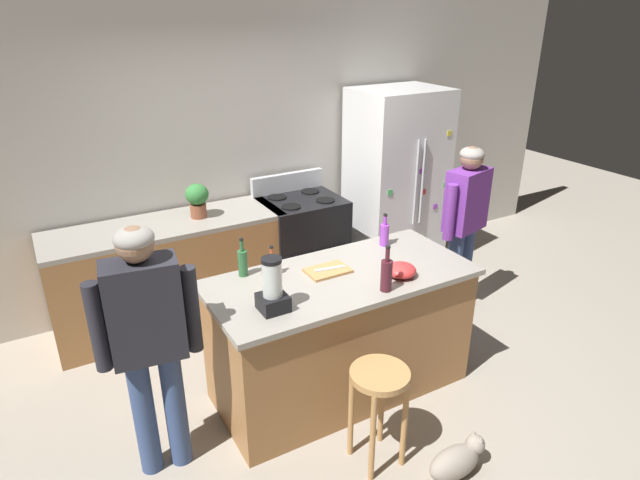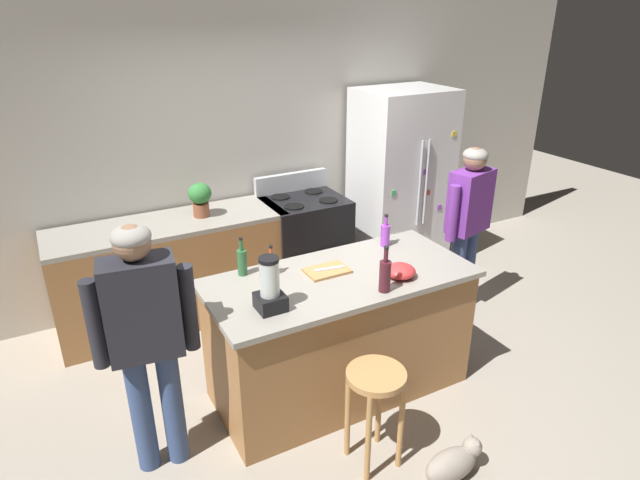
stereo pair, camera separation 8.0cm
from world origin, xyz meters
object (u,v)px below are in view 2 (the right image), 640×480
object	(u,v)px
blender_appliance	(270,288)
chef_knife	(330,268)
refrigerator	(400,182)
bar_stool	(375,393)
mixing_bowl	(400,271)
person_by_island_left	(145,330)
bottle_soda	(385,234)
potted_plant	(200,197)
cutting_board	(327,271)
person_by_sink_right	(468,216)
stove_range	(305,243)
bottle_wine	(385,275)
kitchen_island	(340,334)
bottle_cooking_sauce	(271,264)
cat	(453,463)
bottle_olive_oil	(242,261)

from	to	relation	value
blender_appliance	chef_knife	world-z (taller)	blender_appliance
refrigerator	bar_stool	world-z (taller)	refrigerator
mixing_bowl	chef_knife	size ratio (longest dim) A/B	0.93
person_by_island_left	bottle_soda	world-z (taller)	person_by_island_left
potted_plant	cutting_board	bearing A→B (deg)	-73.00
chef_knife	person_by_island_left	bearing A→B (deg)	-162.21
person_by_island_left	person_by_sink_right	size ratio (longest dim) A/B	1.03
stove_range	potted_plant	bearing A→B (deg)	178.51
bottle_wine	refrigerator	bearing A→B (deg)	51.39
person_by_island_left	person_by_sink_right	xyz separation A→B (m)	(2.89, 0.54, -0.03)
kitchen_island	bar_stool	distance (m)	0.73
bottle_soda	mixing_bowl	world-z (taller)	bottle_soda
chef_knife	bottle_soda	bearing A→B (deg)	26.52
bottle_wine	bottle_soda	xyz separation A→B (m)	(0.41, 0.59, -0.02)
stove_range	person_by_island_left	xyz separation A→B (m)	(-1.82, -1.62, 0.49)
stove_range	bottle_cooking_sauce	world-z (taller)	bottle_cooking_sauce
stove_range	bottle_soda	xyz separation A→B (m)	(0.06, -1.25, 0.55)
stove_range	blender_appliance	size ratio (longest dim) A/B	3.24
person_by_island_left	kitchen_island	bearing A→B (deg)	4.08
cat	potted_plant	distance (m)	2.88
stove_range	bottle_soda	size ratio (longest dim) A/B	4.39
refrigerator	cutting_board	xyz separation A→B (m)	(-1.65, -1.41, 0.00)
cat	chef_knife	distance (m)	1.45
bottle_cooking_sauce	cutting_board	distance (m)	0.39
bottle_soda	cutting_board	bearing A→B (deg)	-163.59
chef_knife	mixing_bowl	bearing A→B (deg)	-28.74
stove_range	person_by_island_left	world-z (taller)	person_by_island_left
kitchen_island	bottle_wine	world-z (taller)	bottle_wine
bottle_wine	bottle_olive_oil	bearing A→B (deg)	137.94
person_by_sink_right	bar_stool	size ratio (longest dim) A/B	2.31
refrigerator	cat	size ratio (longest dim) A/B	3.66
potted_plant	blender_appliance	distance (m)	1.73
kitchen_island	person_by_sink_right	size ratio (longest dim) A/B	1.20
blender_appliance	bottle_wine	bearing A→B (deg)	-10.75
person_by_sink_right	potted_plant	bearing A→B (deg)	151.86
refrigerator	bottle_cooking_sauce	size ratio (longest dim) A/B	8.79
person_by_island_left	mixing_bowl	xyz separation A→B (m)	(1.67, -0.11, 0.02)
kitchen_island	chef_knife	world-z (taller)	chef_knife
bottle_cooking_sauce	mixing_bowl	xyz separation A→B (m)	(0.75, -0.45, -0.03)
bar_stool	cat	bearing A→B (deg)	-44.25
bottle_olive_oil	bottle_soda	size ratio (longest dim) A/B	1.08
stove_range	bottle_wine	distance (m)	1.96
kitchen_island	blender_appliance	distance (m)	0.88
stove_range	bottle_wine	bearing A→B (deg)	-100.70
person_by_sink_right	bottle_soda	distance (m)	1.03
mixing_bowl	stove_range	bearing A→B (deg)	85.31
blender_appliance	cutting_board	distance (m)	0.62
mixing_bowl	bottle_soda	bearing A→B (deg)	66.86
potted_plant	person_by_island_left	bearing A→B (deg)	-116.67
bottle_wine	blender_appliance	bearing A→B (deg)	169.25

